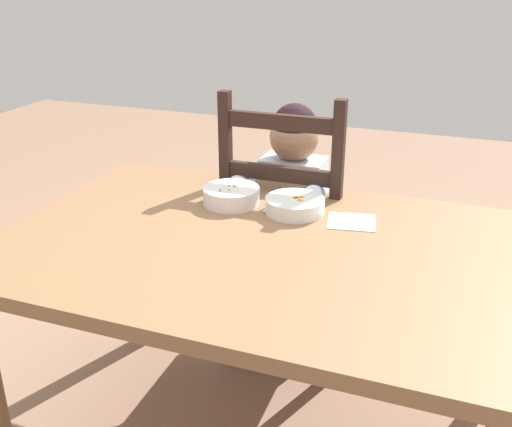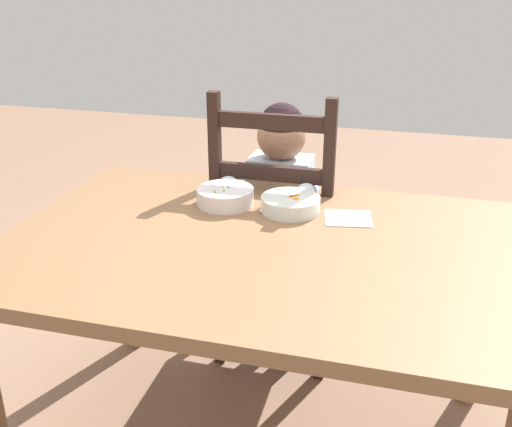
# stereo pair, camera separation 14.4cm
# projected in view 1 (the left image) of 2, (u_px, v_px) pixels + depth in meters

# --- Properties ---
(dining_table) EXTENTS (1.41, 0.96, 0.72)m
(dining_table) POSITION_uv_depth(u_px,v_px,m) (260.00, 271.00, 1.66)
(dining_table) COLOR brown
(dining_table) RESTS_ON ground
(dining_chair) EXTENTS (0.42, 0.42, 1.04)m
(dining_chair) POSITION_uv_depth(u_px,v_px,m) (290.00, 238.00, 2.19)
(dining_chair) COLOR black
(dining_chair) RESTS_ON ground
(child_figure) EXTENTS (0.32, 0.31, 0.98)m
(child_figure) POSITION_uv_depth(u_px,v_px,m) (290.00, 198.00, 2.13)
(child_figure) COLOR silver
(child_figure) RESTS_ON ground
(bowl_of_peas) EXTENTS (0.18, 0.18, 0.06)m
(bowl_of_peas) POSITION_uv_depth(u_px,v_px,m) (231.00, 195.00, 1.87)
(bowl_of_peas) COLOR white
(bowl_of_peas) RESTS_ON dining_table
(bowl_of_carrots) EXTENTS (0.18, 0.18, 0.05)m
(bowl_of_carrots) POSITION_uv_depth(u_px,v_px,m) (295.00, 205.00, 1.80)
(bowl_of_carrots) COLOR white
(bowl_of_carrots) RESTS_ON dining_table
(spoon) EXTENTS (0.11, 0.11, 0.01)m
(spoon) POSITION_uv_depth(u_px,v_px,m) (276.00, 209.00, 1.83)
(spoon) COLOR silver
(spoon) RESTS_ON dining_table
(paper_napkin) EXTENTS (0.16, 0.15, 0.00)m
(paper_napkin) POSITION_uv_depth(u_px,v_px,m) (352.00, 222.00, 1.75)
(paper_napkin) COLOR white
(paper_napkin) RESTS_ON dining_table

